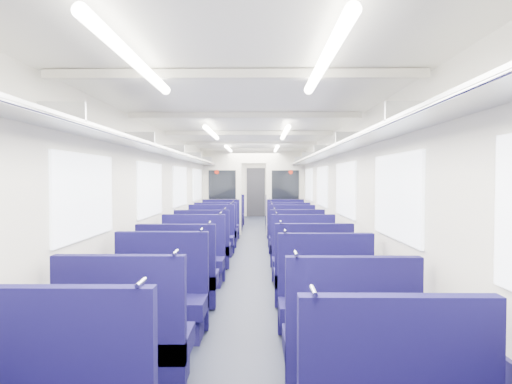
{
  "coord_description": "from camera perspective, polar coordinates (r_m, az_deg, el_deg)",
  "views": [
    {
      "loc": [
        0.18,
        -9.07,
        1.58
      ],
      "look_at": [
        0.07,
        2.48,
        1.21
      ],
      "focal_mm": 30.59,
      "sensor_mm": 36.0,
      "label": 1
    }
  ],
  "objects": [
    {
      "name": "seat_10",
      "position": [
        6.63,
        -8.31,
        -9.11
      ],
      "size": [
        0.95,
        0.53,
        1.07
      ],
      "color": "#120E47",
      "rests_on": "floor"
    },
    {
      "name": "wall_far",
      "position": [
        18.07,
        -0.02,
        0.53
      ],
      "size": [
        2.8,
        0.02,
        2.35
      ],
      "primitive_type": "cube",
      "color": "beige",
      "rests_on": "floor"
    },
    {
      "name": "seat_22",
      "position": [
        14.45,
        -3.46,
        -3.16
      ],
      "size": [
        0.95,
        0.53,
        1.07
      ],
      "color": "#120E47",
      "rests_on": "floor"
    },
    {
      "name": "seat_16",
      "position": [
        10.01,
        -5.26,
        -5.39
      ],
      "size": [
        0.95,
        0.53,
        1.07
      ],
      "color": "#120E47",
      "rests_on": "floor"
    },
    {
      "name": "bulkhead",
      "position": [
        12.13,
        -0.29,
        0.17
      ],
      "size": [
        2.8,
        0.1,
        2.35
      ],
      "color": "beige",
      "rests_on": "floor"
    },
    {
      "name": "seat_7",
      "position": [
        4.43,
        9.3,
        -14.67
      ],
      "size": [
        0.95,
        0.53,
        1.07
      ],
      "color": "#120E47",
      "rests_on": "floor"
    },
    {
      "name": "seat_4",
      "position": [
        3.59,
        -16.68,
        -18.72
      ],
      "size": [
        0.95,
        0.53,
        1.07
      ],
      "color": "#120E47",
      "rests_on": "floor"
    },
    {
      "name": "dado_right",
      "position": [
        9.23,
        8.1,
        -5.87
      ],
      "size": [
        0.03,
        17.9,
        0.7
      ],
      "primitive_type": "cube",
      "color": "#15113B",
      "rests_on": "floor"
    },
    {
      "name": "seat_15",
      "position": [
        8.92,
        4.76,
        -6.27
      ],
      "size": [
        0.95,
        0.53,
        1.07
      ],
      "color": "#120E47",
      "rests_on": "floor"
    },
    {
      "name": "seat_12",
      "position": [
        7.77,
        -6.97,
        -7.49
      ],
      "size": [
        0.95,
        0.53,
        1.07
      ],
      "color": "#120E47",
      "rests_on": "floor"
    },
    {
      "name": "end_door",
      "position": [
        18.02,
        -0.02,
        -0.03
      ],
      "size": [
        0.75,
        0.06,
        2.0
      ],
      "primitive_type": "cube",
      "color": "black",
      "rests_on": "floor"
    },
    {
      "name": "seat_20",
      "position": [
        13.21,
        -3.84,
        -3.64
      ],
      "size": [
        0.95,
        0.53,
        1.07
      ],
      "color": "#120E47",
      "rests_on": "floor"
    },
    {
      "name": "windows",
      "position": [
        8.61,
        -0.63,
        0.74
      ],
      "size": [
        2.78,
        15.6,
        0.75
      ],
      "color": "white",
      "rests_on": "wall_left"
    },
    {
      "name": "luggage_rack_left",
      "position": [
        9.18,
        -8.19,
        4.24
      ],
      "size": [
        0.36,
        17.4,
        0.18
      ],
      "color": "#B2B5BA",
      "rests_on": "wall_left"
    },
    {
      "name": "seat_19",
      "position": [
        11.18,
        3.9,
        -4.63
      ],
      "size": [
        0.95,
        0.53,
        1.07
      ],
      "color": "#120E47",
      "rests_on": "floor"
    },
    {
      "name": "seat_21",
      "position": [
        13.38,
        3.35,
        -3.56
      ],
      "size": [
        0.95,
        0.53,
        1.07
      ],
      "color": "#120E47",
      "rests_on": "floor"
    },
    {
      "name": "floor",
      "position": [
        9.21,
        -0.57,
        -8.07
      ],
      "size": [
        2.8,
        18.0,
        0.01
      ],
      "primitive_type": "cube",
      "color": "black",
      "rests_on": "ground"
    },
    {
      "name": "seat_14",
      "position": [
        9.02,
        -5.91,
        -6.19
      ],
      "size": [
        0.95,
        0.53,
        1.07
      ],
      "color": "#120E47",
      "rests_on": "floor"
    },
    {
      "name": "seat_13",
      "position": [
        7.87,
        5.34,
        -7.36
      ],
      "size": [
        0.95,
        0.53,
        1.07
      ],
      "color": "#120E47",
      "rests_on": "floor"
    },
    {
      "name": "dado_left",
      "position": [
        9.28,
        -9.2,
        -5.83
      ],
      "size": [
        0.03,
        17.9,
        0.7
      ],
      "primitive_type": "cube",
      "color": "#15113B",
      "rests_on": "floor"
    },
    {
      "name": "seat_6",
      "position": [
        4.6,
        -12.5,
        -14.06
      ],
      "size": [
        0.95,
        0.53,
        1.07
      ],
      "color": "#120E47",
      "rests_on": "floor"
    },
    {
      "name": "seat_18",
      "position": [
        11.14,
        -4.66,
        -4.65
      ],
      "size": [
        0.95,
        0.53,
        1.07
      ],
      "color": "#120E47",
      "rests_on": "floor"
    },
    {
      "name": "seat_8",
      "position": [
        5.54,
        -10.14,
        -11.3
      ],
      "size": [
        0.95,
        0.53,
        1.07
      ],
      "color": "#120E47",
      "rests_on": "floor"
    },
    {
      "name": "seat_17",
      "position": [
        10.03,
        4.29,
        -5.37
      ],
      "size": [
        0.95,
        0.53,
        1.07
      ],
      "color": "#120E47",
      "rests_on": "floor"
    },
    {
      "name": "ceiling_fittings",
      "position": [
        8.84,
        -0.61,
        6.41
      ],
      "size": [
        2.7,
        16.06,
        0.11
      ],
      "color": "beige",
      "rests_on": "ceiling"
    },
    {
      "name": "seat_23",
      "position": [
        14.31,
        3.16,
        -3.21
      ],
      "size": [
        0.95,
        0.53,
        1.07
      ],
      "color": "#120E47",
      "rests_on": "floor"
    },
    {
      "name": "wall_left",
      "position": [
        9.21,
        -9.31,
        -0.73
      ],
      "size": [
        0.02,
        18.0,
        2.35
      ],
      "primitive_type": "cube",
      "color": "beige",
      "rests_on": "floor"
    },
    {
      "name": "wall_right",
      "position": [
        9.16,
        8.22,
        -0.74
      ],
      "size": [
        0.02,
        18.0,
        2.35
      ],
      "primitive_type": "cube",
      "color": "beige",
      "rests_on": "floor"
    },
    {
      "name": "seat_5",
      "position": [
        3.47,
        12.05,
        -19.43
      ],
      "size": [
        0.95,
        0.53,
        1.07
      ],
      "color": "#120E47",
      "rests_on": "floor"
    },
    {
      "name": "seat_11",
      "position": [
        6.59,
        6.3,
        -9.17
      ],
      "size": [
        0.95,
        0.53,
        1.07
      ],
      "color": "#120E47",
      "rests_on": "floor"
    },
    {
      "name": "seat_9",
      "position": [
        5.57,
        7.4,
        -11.22
      ],
      "size": [
        0.95,
        0.53,
        1.07
      ],
      "color": "#120E47",
      "rests_on": "floor"
    },
    {
      "name": "luggage_rack_right",
      "position": [
        9.13,
        7.08,
        4.26
      ],
      "size": [
        0.36,
        17.4,
        0.18
      ],
      "color": "#B2B5BA",
      "rests_on": "wall_right"
    },
    {
      "name": "ceiling",
      "position": [
        9.1,
        -0.58,
        6.66
      ],
      "size": [
        2.8,
        18.0,
        0.01
      ],
      "primitive_type": "cube",
      "color": "silver",
      "rests_on": "wall_left"
    }
  ]
}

